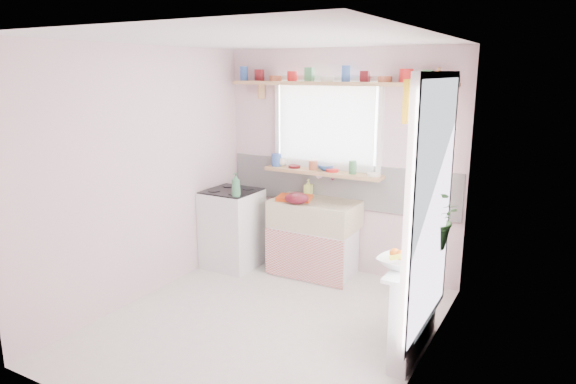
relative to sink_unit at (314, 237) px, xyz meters
The scene contains 19 objects.
room 1.31m from the sink_unit, 28.17° to the right, with size 3.20×3.20×3.20m.
sink_unit is the anchor object (origin of this frame).
cooker 0.98m from the sink_unit, 165.62° to the right, with size 0.58×0.58×0.93m.
radiator_ledge 1.82m from the sink_unit, 37.05° to the right, with size 0.22×0.95×0.78m.
windowsill 0.73m from the sink_unit, 90.00° to the left, with size 1.40×0.22×0.04m, color tan.
pine_shelf 1.70m from the sink_unit, 49.64° to the left, with size 2.52×0.24×0.04m, color tan.
shelf_crockery 1.77m from the sink_unit, 58.75° to the left, with size 2.47×0.11×0.12m.
sill_crockery 0.81m from the sink_unit, 104.89° to the left, with size 1.35×0.11×0.12m.
dish_tray 0.50m from the sink_unit, 168.31° to the right, with size 0.37×0.28×0.04m, color #E34A14.
colander 0.53m from the sink_unit, 122.46° to the right, with size 0.26×0.26×0.12m, color #540E19.
jade_plant 1.75m from the sink_unit, 25.11° to the right, with size 0.49×0.42×0.54m, color #3A6C2B.
fruit_bowl 1.90m from the sink_unit, 43.02° to the right, with size 0.33×0.33×0.08m, color silver.
herb_pot 1.94m from the sink_unit, 38.16° to the right, with size 0.11×0.08×0.22m, color #336729.
soap_bottle_sink 0.58m from the sink_unit, 132.17° to the left, with size 0.08×0.09×0.19m, color #D3E967.
sill_cup 0.98m from the sink_unit, 157.33° to the left, with size 0.12×0.12×0.10m, color beige.
sill_bowl 0.80m from the sink_unit, 85.83° to the left, with size 0.19×0.19×0.06m, color #2E5698.
shelf_vase 2.17m from the sink_unit, ahead, with size 0.14×0.14×0.15m, color #B06C36.
cooker_bottle 1.06m from the sink_unit, 147.59° to the right, with size 0.10×0.10×0.26m, color #3E7C52.
fruit 1.91m from the sink_unit, 42.76° to the right, with size 0.20×0.14×0.10m.
Camera 1 is at (2.28, -3.64, 2.25)m, focal length 32.00 mm.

